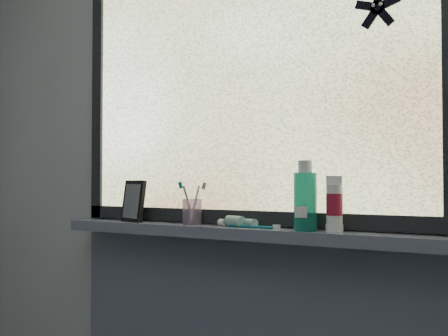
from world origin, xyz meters
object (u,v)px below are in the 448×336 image
at_px(vanity_mirror, 134,201).
at_px(cream_tube, 334,202).
at_px(toothbrush_cup, 192,212).
at_px(mouthwash_bottle, 305,196).

distance_m(vanity_mirror, cream_tube, 0.81).
xyz_separation_m(vanity_mirror, toothbrush_cup, (0.27, 0.01, -0.03)).
relative_size(mouthwash_bottle, cream_tube, 1.48).
relative_size(vanity_mirror, toothbrush_cup, 1.74).
xyz_separation_m(toothbrush_cup, cream_tube, (0.54, -0.01, 0.05)).
distance_m(toothbrush_cup, mouthwash_bottle, 0.45).
distance_m(vanity_mirror, mouthwash_bottle, 0.72).
bearing_deg(cream_tube, toothbrush_cup, 179.03).
bearing_deg(mouthwash_bottle, cream_tube, 8.97).
bearing_deg(toothbrush_cup, cream_tube, -0.97).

